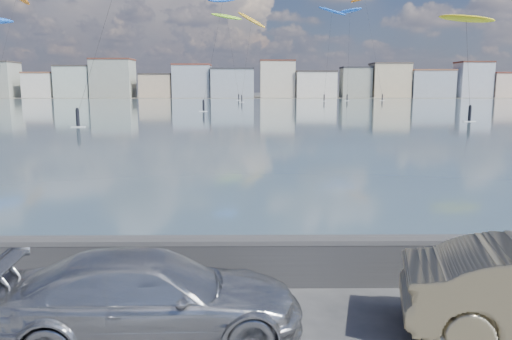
# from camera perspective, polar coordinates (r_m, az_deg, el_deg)

# --- Properties ---
(bay_water) EXTENTS (500.00, 177.00, 0.00)m
(bay_water) POSITION_cam_1_polar(r_m,az_deg,el_deg) (98.64, -1.11, 7.13)
(bay_water) COLOR #3B5261
(bay_water) RESTS_ON ground
(far_shore_strip) EXTENTS (500.00, 60.00, 0.00)m
(far_shore_strip) POSITION_cam_1_polar(r_m,az_deg,el_deg) (207.10, -0.84, 8.36)
(far_shore_strip) COLOR #4C473D
(far_shore_strip) RESTS_ON ground
(seawall) EXTENTS (400.00, 0.36, 1.08)m
(seawall) POSITION_cam_1_polar(r_m,az_deg,el_deg) (10.39, -5.53, -10.04)
(seawall) COLOR #28282B
(seawall) RESTS_ON ground
(far_buildings) EXTENTS (240.79, 13.26, 14.60)m
(far_buildings) POSITION_cam_1_polar(r_m,az_deg,el_deg) (193.07, -0.47, 10.07)
(far_buildings) COLOR gray
(far_buildings) RESTS_ON ground
(car_silver) EXTENTS (5.04, 2.42, 1.42)m
(car_silver) POSITION_cam_1_polar(r_m,az_deg,el_deg) (8.43, -11.86, -14.05)
(car_silver) COLOR #ADAFB4
(car_silver) RESTS_ON ground
(kitesurfer_0) EXTENTS (8.08, 14.97, 14.36)m
(kitesurfer_0) POSITION_cam_1_polar(r_m,az_deg,el_deg) (76.28, 22.89, 15.46)
(kitesurfer_0) COLOR yellow
(kitesurfer_0) RESTS_ON ground
(kitesurfer_1) EXTENTS (7.78, 11.04, 28.19)m
(kitesurfer_1) POSITION_cam_1_polar(r_m,az_deg,el_deg) (160.00, 10.69, 17.25)
(kitesurfer_1) COLOR blue
(kitesurfer_1) RESTS_ON ground
(kitesurfer_2) EXTENTS (9.99, 8.56, 27.07)m
(kitesurfer_2) POSITION_cam_1_polar(r_m,az_deg,el_deg) (160.93, -3.37, 17.01)
(kitesurfer_2) COLOR #8CD826
(kitesurfer_2) RESTS_ON ground
(kitesurfer_3) EXTENTS (7.18, 13.03, 21.03)m
(kitesurfer_3) POSITION_cam_1_polar(r_m,az_deg,el_deg) (92.38, -3.79, 18.84)
(kitesurfer_3) COLOR blue
(kitesurfer_3) RESTS_ON ground
(kitesurfer_7) EXTENTS (8.21, 8.50, 24.89)m
(kitesurfer_7) POSITION_cam_1_polar(r_m,az_deg,el_deg) (142.50, -0.53, 16.64)
(kitesurfer_7) COLOR #BF8C19
(kitesurfer_7) RESTS_ON ground
(kitesurfer_16) EXTENTS (9.08, 13.78, 28.27)m
(kitesurfer_16) POSITION_cam_1_polar(r_m,az_deg,el_deg) (157.68, 8.68, 17.39)
(kitesurfer_16) COLOR blue
(kitesurfer_16) RESTS_ON ground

